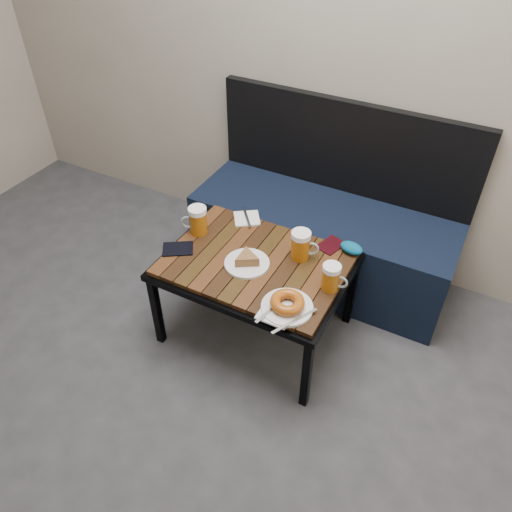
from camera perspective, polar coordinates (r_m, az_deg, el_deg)
The scene contains 12 objects.
bench at distance 2.77m, azimuth 7.70°, elevation 2.59°, with size 1.40×0.50×0.95m.
cafe_table at distance 2.29m, azimuth 0.00°, elevation -1.37°, with size 0.84×0.62×0.47m.
beer_mug_left at distance 2.40m, azimuth -6.70°, elevation 4.08°, with size 0.14×0.11×0.14m.
beer_mug_centre at distance 2.25m, azimuth 5.17°, elevation 1.25°, with size 0.14×0.11×0.14m.
beer_mug_right at distance 2.11m, azimuth 8.61°, elevation -2.41°, with size 0.12×0.08×0.13m.
plate_pie at distance 2.23m, azimuth -1.05°, elevation -0.56°, with size 0.20×0.20×0.06m.
plate_bagel at distance 2.03m, azimuth 3.58°, elevation -5.55°, with size 0.23×0.27×0.06m.
napkin_left at distance 2.51m, azimuth -1.05°, elevation 4.32°, with size 0.17×0.17×0.01m.
napkin_right at distance 2.02m, azimuth 2.23°, elevation -6.71°, with size 0.13×0.11×0.01m.
passport_navy at distance 2.35m, azimuth -8.92°, elevation 0.82°, with size 0.10×0.14×0.01m, color black.
passport_burgundy at distance 2.37m, azimuth 8.56°, elevation 1.23°, with size 0.09×0.13×0.01m, color black.
knit_pouch at distance 2.34m, azimuth 10.85°, elevation 0.91°, with size 0.11×0.07×0.05m, color #054985.
Camera 1 is at (0.98, -0.32, 1.96)m, focal length 35.00 mm.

